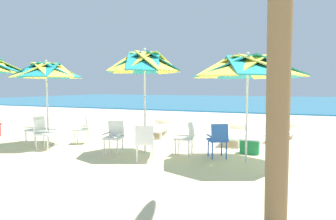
% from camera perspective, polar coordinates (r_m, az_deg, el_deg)
% --- Properties ---
extents(ground_plane, '(80.00, 80.00, 0.00)m').
position_cam_1_polar(ground_plane, '(9.75, 18.11, -6.24)').
color(ground_plane, beige).
extents(sea, '(80.00, 36.00, 0.10)m').
position_cam_1_polar(sea, '(38.34, 21.58, 1.51)').
color(sea, teal).
rests_on(sea, ground).
extents(surf_foam, '(80.00, 0.70, 0.01)m').
position_cam_1_polar(surf_foam, '(20.09, 20.51, -0.92)').
color(surf_foam, white).
rests_on(surf_foam, ground).
extents(beach_umbrella_0, '(2.61, 2.61, 2.54)m').
position_cam_1_polar(beach_umbrella_0, '(7.24, 14.61, 7.68)').
color(beach_umbrella_0, silver).
rests_on(beach_umbrella_0, ground).
extents(plastic_chair_0, '(0.61, 0.62, 0.87)m').
position_cam_1_polar(plastic_chair_0, '(7.63, 9.31, -5.20)').
color(plastic_chair_0, blue).
rests_on(plastic_chair_0, ground).
extents(beach_umbrella_1, '(1.99, 1.99, 2.75)m').
position_cam_1_polar(beach_umbrella_1, '(8.01, -4.37, 8.58)').
color(beach_umbrella_1, silver).
rests_on(beach_umbrella_1, ground).
extents(plastic_chair_1, '(0.51, 0.53, 0.87)m').
position_cam_1_polar(plastic_chair_1, '(8.07, -9.97, -4.68)').
color(plastic_chair_1, white).
rests_on(plastic_chair_1, ground).
extents(plastic_chair_2, '(0.51, 0.48, 0.87)m').
position_cam_1_polar(plastic_chair_2, '(7.84, 3.44, -4.88)').
color(plastic_chair_2, white).
rests_on(plastic_chair_2, ground).
extents(plastic_chair_3, '(0.59, 0.61, 0.87)m').
position_cam_1_polar(plastic_chair_3, '(7.18, -4.40, -5.75)').
color(plastic_chair_3, white).
rests_on(plastic_chair_3, ground).
extents(beach_umbrella_2, '(2.07, 2.07, 2.55)m').
position_cam_1_polar(beach_umbrella_2, '(9.82, -21.71, 6.68)').
color(beach_umbrella_2, silver).
rests_on(beach_umbrella_2, ground).
extents(plastic_chair_4, '(0.48, 0.45, 0.87)m').
position_cam_1_polar(plastic_chair_4, '(10.13, -23.30, -3.14)').
color(plastic_chair_4, white).
rests_on(plastic_chair_4, ground).
extents(plastic_chair_5, '(0.53, 0.51, 0.87)m').
position_cam_1_polar(plastic_chair_5, '(9.24, -22.20, -3.80)').
color(plastic_chair_5, white).
rests_on(plastic_chair_5, ground).
extents(plastic_chair_6, '(0.61, 0.59, 0.87)m').
position_cam_1_polar(plastic_chair_6, '(9.81, -15.42, -3.17)').
color(plastic_chair_6, white).
rests_on(plastic_chair_6, ground).
extents(sun_lounger_1, '(0.98, 2.22, 0.62)m').
position_cam_1_polar(sun_lounger_1, '(10.86, 20.40, -3.72)').
color(sun_lounger_1, white).
rests_on(sun_lounger_1, ground).
extents(sun_lounger_2, '(0.72, 2.17, 0.62)m').
position_cam_1_polar(sun_lounger_2, '(9.95, 12.23, -4.26)').
color(sun_lounger_2, white).
rests_on(sun_lounger_2, ground).
extents(sun_lounger_3, '(1.11, 2.23, 0.62)m').
position_cam_1_polar(sun_lounger_3, '(11.22, -1.88, -3.20)').
color(sun_lounger_3, white).
rests_on(sun_lounger_3, ground).
extents(cooler_box, '(0.50, 0.34, 0.40)m').
position_cam_1_polar(cooler_box, '(8.37, 14.99, -6.49)').
color(cooler_box, '#238C4C').
rests_on(cooler_box, ground).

